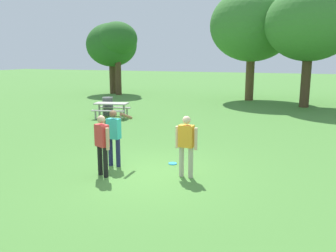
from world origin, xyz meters
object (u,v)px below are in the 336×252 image
person_thrower (114,134)px  person_bystander (102,142)px  tree_far_right (252,26)px  person_catcher (186,142)px  tree_tall_left (112,45)px  trash_can_further_along (108,106)px  tree_broad_center (117,40)px  frisbee (173,163)px  picnic_table_near (111,107)px  tree_slender_mid (310,24)px

person_thrower → person_bystander: same height
tree_far_right → person_catcher: bearing=-87.2°
tree_tall_left → tree_far_right: tree_far_right is taller
trash_can_further_along → tree_broad_center: (-4.39, 9.13, 3.92)m
frisbee → tree_far_right: (-0.13, 16.25, 5.20)m
tree_tall_left → tree_broad_center: tree_broad_center is taller
person_bystander → picnic_table_near: 9.06m
picnic_table_near → tree_tall_left: 12.48m
person_thrower → tree_far_right: size_ratio=0.21×
frisbee → tree_broad_center: (-10.74, 16.13, 4.39)m
tree_tall_left → tree_far_right: bearing=-2.4°
picnic_table_near → tree_far_right: bearing=60.7°
picnic_table_near → tree_slender_mid: size_ratio=0.27×
picnic_table_near → trash_can_further_along: (-0.64, 0.71, -0.08)m
person_bystander → tree_far_right: 18.45m
person_thrower → picnic_table_near: size_ratio=0.84×
person_thrower → tree_broad_center: size_ratio=0.28×
frisbee → tree_far_right: 17.06m
tree_tall_left → trash_can_further_along: bearing=-61.5°
picnic_table_near → tree_far_right: (5.58, 9.96, 4.65)m
tree_far_right → person_bystander: bearing=-94.0°
picnic_table_near → tree_far_right: 12.33m
person_thrower → tree_slender_mid: tree_slender_mid is taller
person_bystander → trash_can_further_along: 9.99m
person_bystander → tree_tall_left: size_ratio=0.28×
tree_tall_left → person_catcher: bearing=-55.0°
person_thrower → trash_can_further_along: person_thrower is taller
picnic_table_near → tree_slender_mid: 12.87m
frisbee → tree_slender_mid: size_ratio=0.03×
person_catcher → tree_broad_center: bearing=123.9°
trash_can_further_along → tree_slender_mid: size_ratio=0.13×
frisbee → tree_broad_center: bearing=123.7°
person_catcher → picnic_table_near: size_ratio=0.84×
person_catcher → person_bystander: size_ratio=1.00×
tree_slender_mid → person_thrower: bearing=-109.1°
tree_far_right → tree_tall_left: bearing=177.6°
tree_far_right → trash_can_further_along: bearing=-123.9°
tree_tall_left → tree_far_right: 11.58m
tree_far_right → tree_broad_center: bearing=-179.3°
picnic_table_near → tree_tall_left: tree_tall_left is taller
person_catcher → tree_far_right: (-0.85, 17.18, 4.27)m
picnic_table_near → tree_tall_left: size_ratio=0.34×
person_bystander → tree_slender_mid: size_ratio=0.22×
trash_can_further_along → tree_far_right: size_ratio=0.12×
trash_can_further_along → tree_slender_mid: 12.97m
frisbee → trash_can_further_along: (-6.35, 7.00, 0.47)m
person_thrower → person_bystander: bearing=-80.7°
person_bystander → person_thrower: bearing=99.3°
tree_broad_center → frisbee: bearing=-56.3°
frisbee → tree_far_right: size_ratio=0.03×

